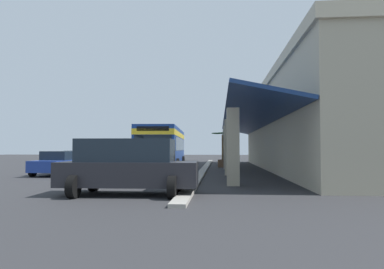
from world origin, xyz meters
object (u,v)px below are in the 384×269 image
object	(u,v)px
transit_bus	(163,146)
potted_palm	(223,158)
parked_suv_charcoal	(129,166)
pedestrian	(88,163)
parked_sedan_white	(79,160)
parked_sedan_blue	(61,163)

from	to	relation	value
transit_bus	potted_palm	distance (m)	6.62
parked_suv_charcoal	pedestrian	world-z (taller)	parked_suv_charcoal
transit_bus	potted_palm	bearing A→B (deg)	136.35
transit_bus	parked_suv_charcoal	size ratio (longest dim) A/B	2.34
parked_sedan_white	parked_suv_charcoal	world-z (taller)	parked_suv_charcoal
parked_sedan_white	pedestrian	xyz separation A→B (m)	(10.65, 4.92, 0.20)
parked_sedan_white	potted_palm	world-z (taller)	potted_palm
parked_sedan_white	pedestrian	distance (m)	11.74
transit_bus	parked_suv_charcoal	distance (m)	13.69
parked_sedan_blue	parked_suv_charcoal	world-z (taller)	parked_suv_charcoal
parked_sedan_blue	parked_sedan_white	size ratio (longest dim) A/B	1.01
transit_bus	pedestrian	world-z (taller)	transit_bus
parked_sedan_white	potted_palm	bearing A→B (deg)	108.16
pedestrian	potted_palm	world-z (taller)	potted_palm
parked_suv_charcoal	transit_bus	bearing A→B (deg)	-175.74
parked_sedan_blue	parked_sedan_white	xyz separation A→B (m)	(-5.99, -1.33, 0.00)
parked_suv_charcoal	parked_sedan_white	bearing A→B (deg)	-151.42
transit_bus	parked_sedan_white	xyz separation A→B (m)	(-0.97, -6.94, -1.10)
parked_sedan_blue	parked_sedan_white	distance (m)	6.14
parked_suv_charcoal	pedestrian	xyz separation A→B (m)	(-3.95, -3.04, -0.07)
transit_bus	parked_sedan_white	size ratio (longest dim) A/B	2.57
transit_bus	parked_suv_charcoal	xyz separation A→B (m)	(13.63, 1.02, -0.84)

